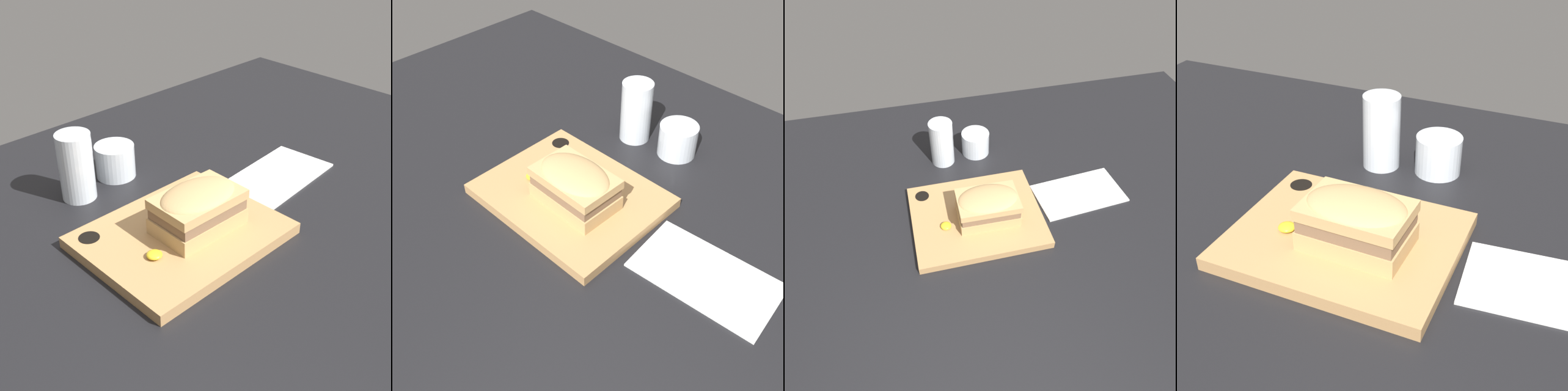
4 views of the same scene
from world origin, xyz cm
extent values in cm
cube|color=black|center=(0.00, 0.00, 1.00)|extent=(153.18, 112.49, 2.00)
cube|color=tan|center=(-5.84, 3.94, 2.97)|extent=(30.48, 24.31, 1.93)
cylinder|color=black|center=(-17.68, 12.69, 3.50)|extent=(3.40, 3.40, 0.97)
cube|color=tan|center=(-3.43, 2.72, 5.28)|extent=(14.13, 9.36, 2.69)
cube|color=brown|center=(-3.43, 2.72, 7.58)|extent=(13.56, 8.98, 1.92)
cube|color=tan|center=(-3.43, 2.72, 9.35)|extent=(14.13, 9.36, 1.62)
ellipsoid|color=tan|center=(-3.43, 2.72, 10.02)|extent=(13.85, 9.17, 2.42)
ellipsoid|color=gold|center=(-13.54, 1.72, 4.42)|extent=(2.44, 2.44, 0.97)
cylinder|color=silver|center=(-10.10, 26.70, 8.30)|extent=(6.24, 6.24, 12.60)
cylinder|color=silver|center=(-10.10, 26.70, 5.04)|extent=(5.50, 5.50, 5.67)
cylinder|color=silver|center=(-0.54, 28.33, 5.23)|extent=(7.62, 7.62, 6.46)
cylinder|color=black|center=(-0.54, 28.33, 4.72)|extent=(6.86, 6.86, 5.04)
cube|color=white|center=(21.51, 6.10, 2.20)|extent=(22.92, 14.18, 0.40)
camera|label=1|loc=(-54.04, -48.45, 54.84)|focal=50.00mm
camera|label=2|loc=(41.35, -40.44, 62.28)|focal=45.00mm
camera|label=3|loc=(-18.38, -52.93, 73.31)|focal=35.00mm
camera|label=4|loc=(21.29, -48.50, 48.41)|focal=50.00mm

